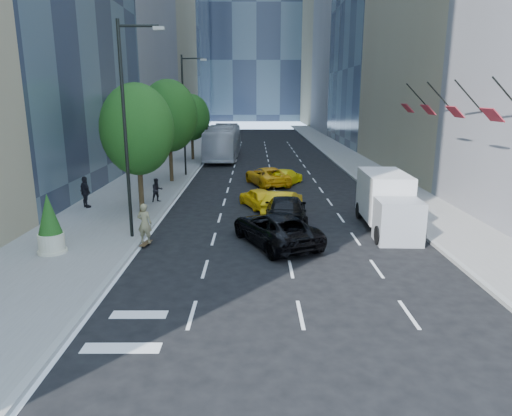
{
  "coord_description": "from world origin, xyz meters",
  "views": [
    {
      "loc": [
        -0.47,
        -17.42,
        6.85
      ],
      "look_at": [
        -0.41,
        3.88,
        1.6
      ],
      "focal_mm": 32.0,
      "sensor_mm": 36.0,
      "label": 1
    }
  ],
  "objects_px": {
    "black_sedan_mercedes": "(286,211)",
    "planter_shrub": "(50,225)",
    "skateboarder": "(145,226)",
    "box_truck": "(387,202)",
    "black_sedan_lincoln": "(275,228)",
    "city_bus": "(223,142)"
  },
  "relations": [
    {
      "from": "box_truck",
      "to": "planter_shrub",
      "type": "distance_m",
      "value": 16.34
    },
    {
      "from": "skateboarder",
      "to": "black_sedan_mercedes",
      "type": "distance_m",
      "value": 7.64
    },
    {
      "from": "skateboarder",
      "to": "box_truck",
      "type": "relative_size",
      "value": 0.31
    },
    {
      "from": "skateboarder",
      "to": "black_sedan_lincoln",
      "type": "xyz_separation_m",
      "value": [
        6.1,
        0.21,
        -0.18
      ]
    },
    {
      "from": "box_truck",
      "to": "planter_shrub",
      "type": "height_order",
      "value": "box_truck"
    },
    {
      "from": "planter_shrub",
      "to": "box_truck",
      "type": "bearing_deg",
      "value": 14.56
    },
    {
      "from": "skateboarder",
      "to": "black_sedan_lincoln",
      "type": "distance_m",
      "value": 6.11
    },
    {
      "from": "skateboarder",
      "to": "city_bus",
      "type": "bearing_deg",
      "value": -82.87
    },
    {
      "from": "skateboarder",
      "to": "box_truck",
      "type": "height_order",
      "value": "box_truck"
    },
    {
      "from": "city_bus",
      "to": "planter_shrub",
      "type": "xyz_separation_m",
      "value": [
        -5.36,
        -32.22,
        -0.45
      ]
    },
    {
      "from": "city_bus",
      "to": "skateboarder",
      "type": "bearing_deg",
      "value": -91.88
    },
    {
      "from": "black_sedan_mercedes",
      "to": "planter_shrub",
      "type": "bearing_deg",
      "value": 28.21
    },
    {
      "from": "box_truck",
      "to": "planter_shrub",
      "type": "xyz_separation_m",
      "value": [
        -15.81,
        -4.11,
        -0.06
      ]
    },
    {
      "from": "skateboarder",
      "to": "planter_shrub",
      "type": "bearing_deg",
      "value": 30.5
    },
    {
      "from": "black_sedan_mercedes",
      "to": "planter_shrub",
      "type": "distance_m",
      "value": 11.66
    },
    {
      "from": "black_sedan_lincoln",
      "to": "skateboarder",
      "type": "bearing_deg",
      "value": -22.77
    },
    {
      "from": "black_sedan_lincoln",
      "to": "planter_shrub",
      "type": "relative_size",
      "value": 2.09
    },
    {
      "from": "city_bus",
      "to": "planter_shrub",
      "type": "distance_m",
      "value": 32.66
    },
    {
      "from": "black_sedan_mercedes",
      "to": "box_truck",
      "type": "height_order",
      "value": "box_truck"
    },
    {
      "from": "black_sedan_mercedes",
      "to": "city_bus",
      "type": "distance_m",
      "value": 27.85
    },
    {
      "from": "skateboarder",
      "to": "city_bus",
      "type": "relative_size",
      "value": 0.14
    },
    {
      "from": "black_sedan_lincoln",
      "to": "city_bus",
      "type": "distance_m",
      "value": 30.95
    }
  ]
}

